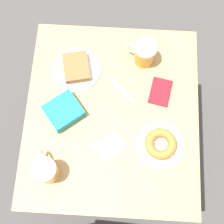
{
  "coord_description": "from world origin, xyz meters",
  "views": [
    {
      "loc": [
        -0.02,
        0.4,
        2.02
      ],
      "look_at": [
        0.0,
        0.0,
        0.76
      ],
      "focal_mm": 50.0,
      "sensor_mm": 36.0,
      "label": 1
    }
  ],
  "objects_px": {
    "beer_mug_left": "(46,170)",
    "napkin_folded": "(110,146)",
    "plate_with_donut": "(160,144)",
    "passport_near_edge": "(160,92)",
    "plate_with_cake": "(77,68)",
    "fork": "(122,90)",
    "blue_pouch": "(64,111)",
    "beer_mug_center": "(144,53)"
  },
  "relations": [
    {
      "from": "beer_mug_center",
      "to": "beer_mug_left",
      "type": "bearing_deg",
      "value": 55.19
    },
    {
      "from": "plate_with_cake",
      "to": "napkin_folded",
      "type": "height_order",
      "value": "plate_with_cake"
    },
    {
      "from": "plate_with_cake",
      "to": "napkin_folded",
      "type": "relative_size",
      "value": 1.55
    },
    {
      "from": "beer_mug_left",
      "to": "beer_mug_center",
      "type": "xyz_separation_m",
      "value": [
        -0.37,
        -0.53,
        0.0
      ]
    },
    {
      "from": "beer_mug_left",
      "to": "passport_near_edge",
      "type": "bearing_deg",
      "value": -140.16
    },
    {
      "from": "plate_with_donut",
      "to": "beer_mug_left",
      "type": "height_order",
      "value": "beer_mug_left"
    },
    {
      "from": "napkin_folded",
      "to": "blue_pouch",
      "type": "height_order",
      "value": "blue_pouch"
    },
    {
      "from": "plate_with_cake",
      "to": "napkin_folded",
      "type": "xyz_separation_m",
      "value": [
        -0.17,
        0.34,
        -0.02
      ]
    },
    {
      "from": "plate_with_donut",
      "to": "beer_mug_left",
      "type": "distance_m",
      "value": 0.47
    },
    {
      "from": "napkin_folded",
      "to": "passport_near_edge",
      "type": "xyz_separation_m",
      "value": [
        -0.21,
        -0.25,
        0.0
      ]
    },
    {
      "from": "napkin_folded",
      "to": "blue_pouch",
      "type": "relative_size",
      "value": 0.73
    },
    {
      "from": "plate_with_donut",
      "to": "blue_pouch",
      "type": "xyz_separation_m",
      "value": [
        0.41,
        -0.12,
        0.01
      ]
    },
    {
      "from": "plate_with_donut",
      "to": "beer_mug_left",
      "type": "bearing_deg",
      "value": 16.92
    },
    {
      "from": "beer_mug_left",
      "to": "fork",
      "type": "distance_m",
      "value": 0.47
    },
    {
      "from": "beer_mug_center",
      "to": "fork",
      "type": "bearing_deg",
      "value": 61.05
    },
    {
      "from": "plate_with_donut",
      "to": "napkin_folded",
      "type": "xyz_separation_m",
      "value": [
        0.21,
        0.02,
        -0.02
      ]
    },
    {
      "from": "beer_mug_left",
      "to": "napkin_folded",
      "type": "xyz_separation_m",
      "value": [
        -0.24,
        -0.12,
        -0.06
      ]
    },
    {
      "from": "plate_with_donut",
      "to": "fork",
      "type": "relative_size",
      "value": 1.64
    },
    {
      "from": "fork",
      "to": "beer_mug_center",
      "type": "bearing_deg",
      "value": -118.95
    },
    {
      "from": "plate_with_cake",
      "to": "plate_with_donut",
      "type": "bearing_deg",
      "value": 139.41
    },
    {
      "from": "plate_with_donut",
      "to": "beer_mug_center",
      "type": "distance_m",
      "value": 0.4
    },
    {
      "from": "napkin_folded",
      "to": "fork",
      "type": "distance_m",
      "value": 0.26
    },
    {
      "from": "plate_with_donut",
      "to": "passport_near_edge",
      "type": "height_order",
      "value": "plate_with_donut"
    },
    {
      "from": "beer_mug_left",
      "to": "passport_near_edge",
      "type": "xyz_separation_m",
      "value": [
        -0.45,
        -0.37,
        -0.06
      ]
    },
    {
      "from": "beer_mug_left",
      "to": "napkin_folded",
      "type": "height_order",
      "value": "beer_mug_left"
    },
    {
      "from": "beer_mug_left",
      "to": "blue_pouch",
      "type": "height_order",
      "value": "beer_mug_left"
    },
    {
      "from": "beer_mug_center",
      "to": "fork",
      "type": "distance_m",
      "value": 0.19
    },
    {
      "from": "napkin_folded",
      "to": "beer_mug_center",
      "type": "bearing_deg",
      "value": -107.36
    },
    {
      "from": "fork",
      "to": "beer_mug_left",
      "type": "bearing_deg",
      "value": 52.92
    },
    {
      "from": "plate_with_cake",
      "to": "blue_pouch",
      "type": "distance_m",
      "value": 0.21
    },
    {
      "from": "plate_with_cake",
      "to": "passport_near_edge",
      "type": "height_order",
      "value": "plate_with_cake"
    },
    {
      "from": "beer_mug_left",
      "to": "passport_near_edge",
      "type": "height_order",
      "value": "beer_mug_left"
    },
    {
      "from": "plate_with_donut",
      "to": "passport_near_edge",
      "type": "bearing_deg",
      "value": -89.97
    },
    {
      "from": "plate_with_donut",
      "to": "napkin_folded",
      "type": "bearing_deg",
      "value": 4.76
    },
    {
      "from": "plate_with_cake",
      "to": "beer_mug_left",
      "type": "bearing_deg",
      "value": 81.01
    },
    {
      "from": "passport_near_edge",
      "to": "blue_pouch",
      "type": "xyz_separation_m",
      "value": [
        0.41,
        0.12,
        0.02
      ]
    },
    {
      "from": "beer_mug_center",
      "to": "napkin_folded",
      "type": "height_order",
      "value": "beer_mug_center"
    },
    {
      "from": "plate_with_cake",
      "to": "blue_pouch",
      "type": "relative_size",
      "value": 1.13
    },
    {
      "from": "plate_with_cake",
      "to": "passport_near_edge",
      "type": "relative_size",
      "value": 1.52
    },
    {
      "from": "plate_with_donut",
      "to": "napkin_folded",
      "type": "height_order",
      "value": "plate_with_donut"
    },
    {
      "from": "plate_with_donut",
      "to": "plate_with_cake",
      "type": "bearing_deg",
      "value": -40.59
    },
    {
      "from": "beer_mug_left",
      "to": "passport_near_edge",
      "type": "distance_m",
      "value": 0.59
    }
  ]
}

